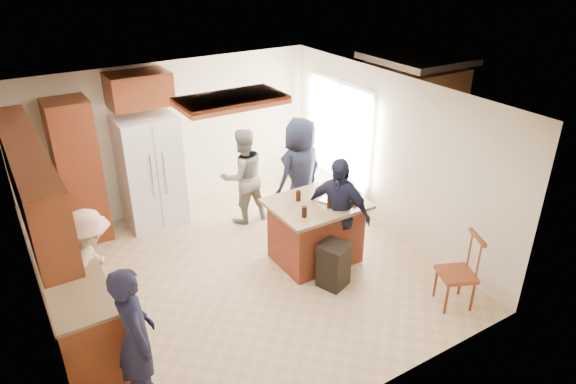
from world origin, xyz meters
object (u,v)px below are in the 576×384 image
spindle_chair (458,274)px  kitchen_island (316,231)px  person_counter (93,268)px  person_behind_left (243,176)px  refrigerator (151,171)px  person_front_left (136,338)px  trash_bin (334,265)px  person_side_right (337,213)px  person_behind_right (300,173)px

spindle_chair → kitchen_island: bearing=117.6°
person_counter → kitchen_island: person_counter is taller
person_behind_left → refrigerator: refrigerator is taller
person_front_left → spindle_chair: 3.89m
person_behind_left → person_counter: (-2.64, -1.28, -0.05)m
trash_bin → person_side_right: bearing=50.1°
person_side_right → trash_bin: (-0.33, -0.39, -0.50)m
person_behind_left → trash_bin: size_ratio=2.52×
person_behind_left → refrigerator: (-1.26, 0.72, 0.11)m
person_side_right → spindle_chair: 1.74m
person_front_left → person_behind_right: person_behind_right is taller
person_counter → trash_bin: (2.82, -0.94, -0.43)m
person_counter → refrigerator: bearing=-17.3°
person_front_left → person_counter: size_ratio=1.06×
person_side_right → spindle_chair: (0.75, -1.52, -0.37)m
trash_bin → person_counter: bearing=161.6°
person_behind_left → trash_bin: (0.18, -2.22, -0.47)m
person_behind_right → trash_bin: (-0.55, -1.67, -0.57)m
person_front_left → person_counter: person_front_left is taller
person_behind_right → spindle_chair: bearing=87.6°
person_front_left → trash_bin: (2.75, 0.54, -0.47)m
person_counter → spindle_chair: 4.42m
person_behind_left → person_behind_right: bearing=143.8°
person_counter → kitchen_island: (2.97, -0.30, -0.27)m
trash_bin → person_front_left: bearing=-168.9°
spindle_chair → person_counter: bearing=152.0°
refrigerator → trash_bin: size_ratio=2.86×
person_side_right → trash_bin: size_ratio=2.60×
person_behind_right → refrigerator: refrigerator is taller
person_behind_right → person_counter: 3.45m
person_behind_left → person_behind_right: 0.92m
person_side_right → refrigerator: 3.11m
person_front_left → kitchen_island: person_front_left is taller
person_behind_left → person_side_right: person_side_right is taller
refrigerator → kitchen_island: bearing=-55.3°
person_behind_left → spindle_chair: size_ratio=1.59×
spindle_chair → person_front_left: bearing=171.2°
person_counter → kitchen_island: bearing=-78.5°
person_behind_right → person_counter: size_ratio=1.20×
person_front_left → kitchen_island: 3.15m
person_counter → trash_bin: person_counter is taller
trash_bin → spindle_chair: 1.57m
person_behind_left → kitchen_island: size_ratio=1.24×
person_front_left → person_behind_right: size_ratio=0.89×
person_behind_right → refrigerator: 2.37m
person_behind_left → kitchen_island: (0.33, -1.58, -0.32)m
person_behind_right → trash_bin: bearing=58.6°
person_behind_right → trash_bin: size_ratio=2.83×
person_behind_left → refrigerator: 1.46m
kitchen_island → refrigerator: bearing=124.7°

